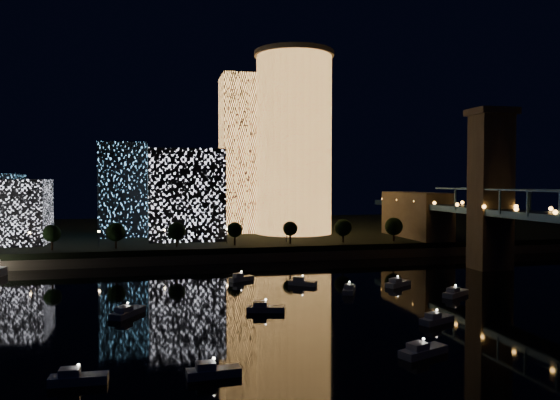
# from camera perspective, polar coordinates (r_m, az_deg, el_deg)

# --- Properties ---
(ground) EXTENTS (520.00, 520.00, 0.00)m
(ground) POSITION_cam_1_polar(r_m,az_deg,el_deg) (111.04, 7.14, -12.37)
(ground) COLOR black
(ground) RESTS_ON ground
(far_bank) EXTENTS (420.00, 160.00, 5.00)m
(far_bank) POSITION_cam_1_polar(r_m,az_deg,el_deg) (264.83, -4.80, -3.43)
(far_bank) COLOR black
(far_bank) RESTS_ON ground
(seawall) EXTENTS (420.00, 6.00, 3.00)m
(seawall) POSITION_cam_1_polar(r_m,az_deg,el_deg) (188.53, -1.46, -5.94)
(seawall) COLOR #6B5E4C
(seawall) RESTS_ON ground
(tower_cylindrical) EXTENTS (34.00, 34.00, 77.40)m
(tower_cylindrical) POSITION_cam_1_polar(r_m,az_deg,el_deg) (234.38, 1.48, 5.99)
(tower_cylindrical) COLOR #FCA850
(tower_cylindrical) RESTS_ON far_bank
(tower_rectangular) EXTENTS (21.61, 21.61, 68.75)m
(tower_rectangular) POSITION_cam_1_polar(r_m,az_deg,el_deg) (243.69, -3.61, 4.78)
(tower_rectangular) COLOR #FCA850
(tower_rectangular) RESTS_ON far_bank
(midrise_blocks) EXTENTS (94.86, 47.69, 38.10)m
(midrise_blocks) POSITION_cam_1_polar(r_m,az_deg,el_deg) (222.20, -17.34, 0.24)
(midrise_blocks) COLOR silver
(midrise_blocks) RESTS_ON far_bank
(motorboats) EXTENTS (114.07, 76.20, 2.78)m
(motorboats) POSITION_cam_1_polar(r_m,az_deg,el_deg) (117.18, 0.60, -11.18)
(motorboats) COLOR silver
(motorboats) RESTS_ON ground
(esplanade_trees) EXTENTS (165.85, 6.70, 8.85)m
(esplanade_trees) POSITION_cam_1_polar(r_m,az_deg,el_deg) (190.11, -9.60, -3.18)
(esplanade_trees) COLOR black
(esplanade_trees) RESTS_ON far_bank
(street_lamps) EXTENTS (132.70, 0.70, 5.65)m
(street_lamps) POSITION_cam_1_polar(r_m,az_deg,el_deg) (195.94, -11.97, -3.46)
(street_lamps) COLOR black
(street_lamps) RESTS_ON far_bank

